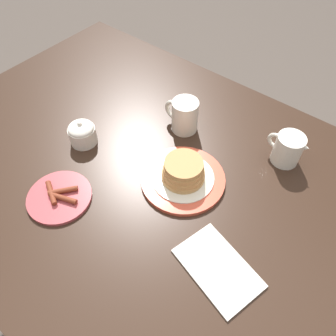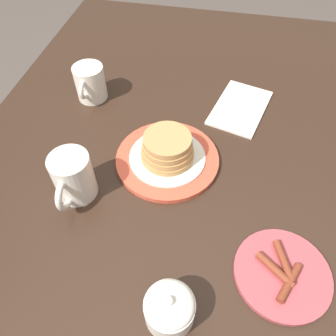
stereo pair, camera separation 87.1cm
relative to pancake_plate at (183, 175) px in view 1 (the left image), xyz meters
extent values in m
plane|color=#51473F|center=(0.04, 0.03, -0.75)|extent=(8.00, 8.00, 0.00)
cube|color=#332116|center=(0.04, 0.03, -0.04)|extent=(1.57, 1.02, 0.03)
cube|color=#332116|center=(0.77, -0.42, -0.40)|extent=(0.07, 0.07, 0.70)
cylinder|color=#DB5138|center=(0.00, 0.00, -0.02)|extent=(0.23, 0.23, 0.01)
cylinder|color=white|center=(0.00, 0.00, -0.01)|extent=(0.17, 0.17, 0.00)
cylinder|color=tan|center=(0.00, 0.00, 0.00)|extent=(0.12, 0.12, 0.01)
cylinder|color=tan|center=(0.00, 0.00, 0.01)|extent=(0.11, 0.11, 0.01)
cylinder|color=tan|center=(0.00, 0.00, 0.03)|extent=(0.11, 0.11, 0.01)
cylinder|color=tan|center=(0.00, 0.00, 0.04)|extent=(0.10, 0.10, 0.01)
cylinder|color=#B2474C|center=(0.22, 0.25, -0.02)|extent=(0.17, 0.17, 0.01)
cylinder|color=brown|center=(0.20, 0.25, -0.01)|extent=(0.08, 0.04, 0.01)
cylinder|color=brown|center=(0.24, 0.26, -0.01)|extent=(0.08, 0.05, 0.01)
cylinder|color=brown|center=(0.22, 0.24, -0.01)|extent=(0.06, 0.07, 0.01)
cylinder|color=silver|center=(0.12, -0.17, 0.03)|extent=(0.08, 0.08, 0.10)
torus|color=silver|center=(0.16, -0.17, 0.03)|extent=(0.07, 0.01, 0.07)
cylinder|color=#472819|center=(0.12, -0.17, 0.07)|extent=(0.07, 0.07, 0.00)
cylinder|color=silver|center=(-0.18, -0.24, 0.02)|extent=(0.08, 0.08, 0.09)
cone|color=silver|center=(-0.22, -0.24, 0.05)|extent=(0.04, 0.04, 0.04)
torus|color=silver|center=(-0.14, -0.24, 0.03)|extent=(0.05, 0.01, 0.05)
cylinder|color=silver|center=(0.32, 0.07, 0.00)|extent=(0.08, 0.08, 0.05)
ellipsoid|color=silver|center=(0.32, 0.07, 0.03)|extent=(0.08, 0.08, 0.03)
sphere|color=silver|center=(0.32, 0.07, 0.05)|extent=(0.01, 0.01, 0.01)
cube|color=silver|center=(-0.21, 0.15, -0.02)|extent=(0.22, 0.17, 0.01)
camera|label=1|loc=(-0.31, 0.45, 0.70)|focal=35.00mm
camera|label=2|loc=(0.47, 0.10, 0.55)|focal=35.00mm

